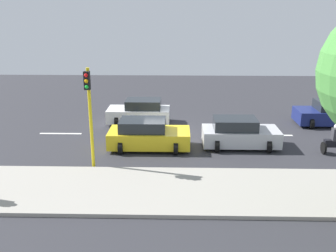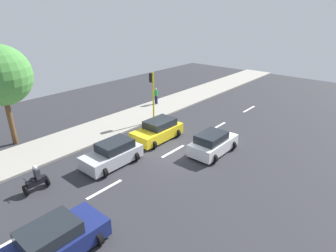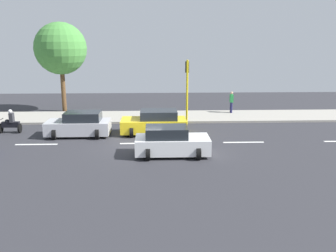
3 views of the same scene
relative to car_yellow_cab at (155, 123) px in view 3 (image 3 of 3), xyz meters
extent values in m
cube|color=#2D2D33|center=(-2.20, 0.82, -0.76)|extent=(40.00, 60.00, 0.10)
cube|color=#9E998E|center=(4.80, 0.82, -0.64)|extent=(4.00, 60.00, 0.15)
cube|color=white|center=(-2.20, -5.18, -0.71)|extent=(0.20, 2.40, 0.01)
cube|color=white|center=(-2.20, 0.82, -0.71)|extent=(0.20, 2.40, 0.01)
cube|color=white|center=(-2.20, 6.82, -0.71)|extent=(0.20, 2.40, 0.01)
cube|color=yellow|center=(0.00, 0.08, -0.15)|extent=(1.89, 4.10, 0.80)
cube|color=#1E2328|center=(0.00, -0.25, 0.53)|extent=(1.59, 2.30, 0.56)
cylinder|color=black|center=(-0.84, 1.43, -0.39)|extent=(0.64, 0.22, 0.64)
cylinder|color=black|center=(0.84, 1.43, -0.39)|extent=(0.64, 0.22, 0.64)
cylinder|color=black|center=(-0.84, -1.28, -0.39)|extent=(0.64, 0.22, 0.64)
cylinder|color=black|center=(0.84, -1.28, -0.39)|extent=(0.64, 0.22, 0.64)
cube|color=#B7B7BC|center=(-0.35, 4.75, -0.15)|extent=(1.81, 3.88, 0.80)
cube|color=#1E2328|center=(-0.35, 4.44, 0.53)|extent=(1.52, 2.17, 0.56)
cylinder|color=black|center=(-1.15, 6.04, -0.39)|extent=(0.64, 0.22, 0.64)
cylinder|color=black|center=(0.44, 6.04, -0.39)|extent=(0.64, 0.22, 0.64)
cylinder|color=black|center=(-1.15, 3.47, -0.39)|extent=(0.64, 0.22, 0.64)
cylinder|color=black|center=(0.44, 3.47, -0.39)|extent=(0.64, 0.22, 0.64)
cube|color=white|center=(-4.39, -0.91, -0.15)|extent=(1.81, 3.82, 0.80)
cube|color=#1E2328|center=(-4.39, -0.60, 0.53)|extent=(1.52, 2.14, 0.56)
cylinder|color=black|center=(-3.60, -2.17, -0.39)|extent=(0.64, 0.22, 0.64)
cylinder|color=black|center=(-5.19, -2.17, -0.39)|extent=(0.64, 0.22, 0.64)
cylinder|color=black|center=(-3.60, 0.36, -0.39)|extent=(0.64, 0.22, 0.64)
cylinder|color=black|center=(-5.19, 0.36, -0.39)|extent=(0.64, 0.22, 0.64)
cylinder|color=black|center=(0.56, 9.90, -0.41)|extent=(0.60, 0.10, 0.60)
cylinder|color=black|center=(0.56, 8.70, -0.41)|extent=(0.60, 0.10, 0.60)
cube|color=black|center=(0.56, 9.25, -0.16)|extent=(0.28, 1.10, 0.36)
sphere|color=black|center=(0.56, 9.45, 0.02)|extent=(0.32, 0.32, 0.32)
cylinder|color=black|center=(0.56, 9.80, 0.19)|extent=(0.55, 0.04, 0.04)
cube|color=#333338|center=(0.56, 9.15, 0.29)|extent=(0.36, 0.24, 0.60)
sphere|color=silver|center=(0.56, 9.20, 0.69)|extent=(0.26, 0.26, 0.26)
cylinder|color=#1E1E4C|center=(5.70, -6.08, -0.14)|extent=(0.16, 0.16, 0.85)
cylinder|color=#1E1E4C|center=(5.90, -6.08, -0.14)|extent=(0.16, 0.16, 0.85)
cube|color=#268C3F|center=(5.80, -6.08, 0.59)|extent=(0.40, 0.24, 0.60)
sphere|color=tan|center=(5.80, -6.08, 1.02)|extent=(0.22, 0.22, 0.22)
cylinder|color=yellow|center=(2.55, -2.25, 1.54)|extent=(0.14, 0.14, 4.50)
cube|color=black|center=(2.77, -2.25, 3.29)|extent=(0.24, 0.24, 0.76)
sphere|color=red|center=(2.89, -2.25, 3.53)|extent=(0.16, 0.16, 0.16)
sphere|color=#F2A50C|center=(2.89, -2.25, 3.29)|extent=(0.16, 0.16, 0.16)
sphere|color=green|center=(2.89, -2.25, 3.05)|extent=(0.16, 0.16, 0.16)
cylinder|color=brown|center=(7.55, 7.50, 1.13)|extent=(0.36, 0.36, 3.68)
sphere|color=#478C3D|center=(7.55, 7.50, 4.42)|extent=(4.16, 4.16, 4.16)
camera|label=1|loc=(18.01, 1.48, 6.10)|focal=40.11mm
camera|label=2|loc=(-13.45, 14.54, 8.56)|focal=30.18mm
camera|label=3|loc=(-22.54, -0.01, 5.24)|focal=39.00mm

